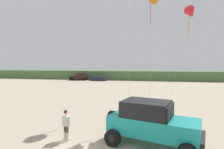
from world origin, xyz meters
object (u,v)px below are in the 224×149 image
person_watching (66,123)px  distant_sedan (99,78)px  jeep (151,122)px  kite_pink_ribbon (153,2)px  distant_pickup (79,77)px  kite_black_sled (191,13)px

person_watching → distant_sedan: 37.37m
jeep → kite_pink_ribbon: (0.03, 4.74, 7.58)m
jeep → kite_pink_ribbon: 8.94m
person_watching → kite_pink_ribbon: kite_pink_ribbon is taller
distant_pickup → kite_pink_ribbon: kite_pink_ribbon is taller
person_watching → kite_black_sled: kite_black_sled is taller
jeep → kite_pink_ribbon: kite_pink_ribbon is taller
distant_sedan → kite_black_sled: bearing=-51.8°
person_watching → distant_sedan: size_ratio=0.40×
person_watching → distant_pickup: bearing=111.4°
distant_pickup → kite_black_sled: (22.16, -28.93, 7.55)m
person_watching → kite_pink_ribbon: bearing=48.5°
jeep → kite_pink_ribbon: bearing=89.7°
person_watching → distant_sedan: person_watching is taller
person_watching → kite_pink_ribbon: size_ratio=0.18×
kite_black_sled → distant_sedan: bearing=120.1°
kite_black_sled → person_watching: bearing=-134.4°
person_watching → kite_pink_ribbon: 10.41m
kite_pink_ribbon → kite_black_sled: 4.24m
person_watching → kite_pink_ribbon: (4.54, 5.12, 7.84)m
person_watching → jeep: bearing=4.8°
distant_sedan → kite_black_sled: kite_black_sled is taller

